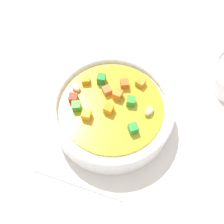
# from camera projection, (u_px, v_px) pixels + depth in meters

# --- Properties ---
(ground_plane) EXTENTS (1.40, 1.40, 0.02)m
(ground_plane) POSITION_uv_depth(u_px,v_px,m) (112.00, 121.00, 0.46)
(ground_plane) COLOR silver
(soup_bowl_main) EXTENTS (0.20, 0.20, 0.06)m
(soup_bowl_main) POSITION_uv_depth(u_px,v_px,m) (112.00, 111.00, 0.43)
(soup_bowl_main) COLOR white
(soup_bowl_main) RESTS_ON ground_plane
(spoon) EXTENTS (0.05, 0.23, 0.01)m
(spoon) POSITION_uv_depth(u_px,v_px,m) (125.00, 201.00, 0.39)
(spoon) COLOR silver
(spoon) RESTS_ON ground_plane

